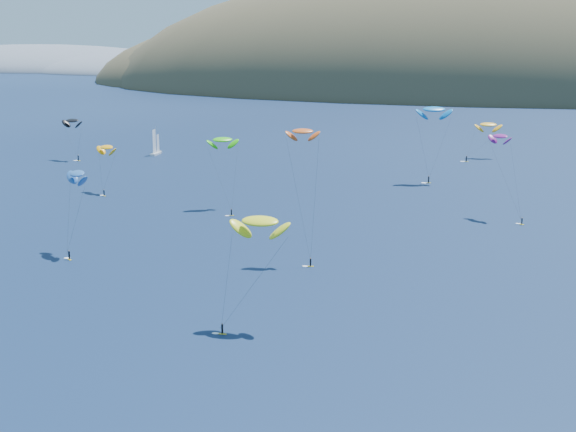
# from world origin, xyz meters

# --- Properties ---
(island) EXTENTS (730.00, 300.00, 210.00)m
(island) POSITION_xyz_m (39.40, 562.36, -10.74)
(island) COLOR #3D3526
(island) RESTS_ON ground
(headland) EXTENTS (460.00, 250.00, 60.00)m
(headland) POSITION_xyz_m (-445.26, 750.08, -3.36)
(headland) COLOR slate
(headland) RESTS_ON ground
(sailboat) EXTENTS (8.57, 7.45, 10.77)m
(sailboat) POSITION_xyz_m (-85.99, 199.57, 0.92)
(sailboat) COLOR silver
(sailboat) RESTS_ON ground
(kitesurfer_1) EXTENTS (8.43, 10.57, 14.88)m
(kitesurfer_1) POSITION_xyz_m (-71.55, 133.80, 12.71)
(kitesurfer_1) COLOR gold
(kitesurfer_1) RESTS_ON ground
(kitesurfer_2) EXTENTS (9.58, 8.86, 19.30)m
(kitesurfer_2) POSITION_xyz_m (1.30, 43.93, 16.73)
(kitesurfer_2) COLOR gold
(kitesurfer_2) RESTS_ON ground
(kitesurfer_3) EXTENTS (10.64, 14.38, 19.85)m
(kitesurfer_3) POSITION_xyz_m (-32.86, 123.70, 17.60)
(kitesurfer_3) COLOR gold
(kitesurfer_3) RESTS_ON ground
(kitesurfer_4) EXTENTS (11.24, 7.80, 24.90)m
(kitesurfer_4) POSITION_xyz_m (17.19, 173.31, 21.96)
(kitesurfer_4) COLOR gold
(kitesurfer_4) RESTS_ON ground
(kitesurfer_6) EXTENTS (10.38, 12.78, 21.80)m
(kitesurfer_6) POSITION_xyz_m (36.88, 131.35, 19.89)
(kitesurfer_6) COLOR gold
(kitesurfer_6) RESTS_ON ground
(kitesurfer_9) EXTENTS (7.44, 8.89, 27.81)m
(kitesurfer_9) POSITION_xyz_m (-1.28, 82.27, 25.89)
(kitesurfer_9) COLOR gold
(kitesurfer_9) RESTS_ON ground
(kitesurfer_10) EXTENTS (8.43, 11.83, 18.69)m
(kitesurfer_10) POSITION_xyz_m (-47.88, 75.25, 16.44)
(kitesurfer_10) COLOR gold
(kitesurfer_10) RESTS_ON ground
(kitesurfer_11) EXTENTS (12.32, 14.69, 14.48)m
(kitesurfer_11) POSITION_xyz_m (32.63, 224.45, 11.90)
(kitesurfer_11) COLOR gold
(kitesurfer_11) RESTS_ON ground
(kitesurfer_12) EXTENTS (9.08, 6.47, 16.17)m
(kitesurfer_12) POSITION_xyz_m (-110.00, 182.60, 13.78)
(kitesurfer_12) COLOR gold
(kitesurfer_12) RESTS_ON ground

